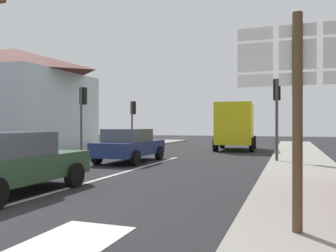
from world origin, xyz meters
TOP-DOWN VIEW (x-y plane):
  - ground_plane at (0.00, 10.00)m, footprint 80.00×80.00m
  - sidewalk_right at (5.88, 8.00)m, footprint 2.56×44.00m
  - sidewalk_left at (-5.88, 8.00)m, footprint 2.56×44.00m
  - lane_centre_stripe at (0.00, 6.00)m, footprint 0.16×12.00m
  - lane_turn_arrow at (2.53, -1.00)m, footprint 1.20×2.20m
  - clapboard_house_left at (-12.35, 14.20)m, footprint 9.10×9.22m
  - sedan_near at (-0.81, 1.53)m, footprint 1.97×4.20m
  - sedan_far at (-1.31, 9.22)m, footprint 2.00×4.21m
  - delivery_truck at (2.04, 18.36)m, footprint 2.72×5.11m
  - route_sign_post at (5.52, 0.24)m, footprint 1.66×0.14m
  - traffic_light_near_left at (-4.90, 11.06)m, footprint 0.30×0.49m
  - traffic_light_near_right at (4.90, 10.71)m, footprint 0.30×0.49m
  - traffic_light_far_left at (-4.90, 17.36)m, footprint 0.30×0.49m

SIDE VIEW (x-z plane):
  - ground_plane at x=0.00m, z-range 0.00..0.00m
  - lane_centre_stripe at x=0.00m, z-range 0.00..0.01m
  - lane_turn_arrow at x=2.53m, z-range 0.00..0.01m
  - sidewalk_right at x=5.88m, z-range 0.00..0.14m
  - sidewalk_left at x=-5.88m, z-range 0.00..0.14m
  - sedan_near at x=-0.81m, z-range 0.03..1.50m
  - sedan_far at x=-1.31m, z-range 0.03..1.50m
  - delivery_truck at x=2.04m, z-range 0.13..3.18m
  - route_sign_post at x=5.52m, z-range 0.40..3.60m
  - traffic_light_far_left at x=-4.90m, z-range 0.79..4.10m
  - traffic_light_near_right at x=4.90m, z-range 0.87..4.47m
  - traffic_light_near_left at x=-4.90m, z-range 0.87..4.50m
  - clapboard_house_left at x=-12.35m, z-range 0.04..6.92m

